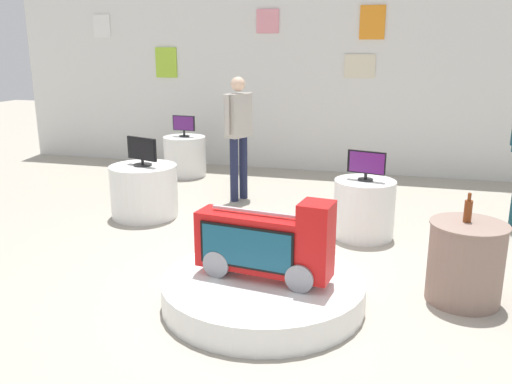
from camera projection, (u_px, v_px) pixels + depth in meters
The scene contains 13 objects.
ground_plane at pixel (271, 286), 4.93m from camera, with size 30.00×30.00×0.00m, color #A8A091.
back_wall_display at pixel (340, 79), 9.11m from camera, with size 12.37×0.13×3.25m.
main_display_pedestal at pixel (263, 290), 4.57m from camera, with size 1.75×1.75×0.24m, color white.
novelty_firetruck_tv at pixel (265, 246), 4.44m from camera, with size 1.20×0.47×0.72m.
display_pedestal_left_rear at pixel (364, 209), 6.14m from camera, with size 0.70×0.70×0.68m, color white.
tv_on_left_rear at pixel (366, 164), 6.00m from camera, with size 0.44×0.17×0.34m.
display_pedestal_center_rear at pixel (185, 156), 9.14m from camera, with size 0.72×0.72×0.68m, color white.
tv_on_center_rear at pixel (184, 125), 9.00m from camera, with size 0.41×0.18×0.36m.
display_pedestal_right_rear at pixel (144, 191), 6.91m from camera, with size 0.87×0.87×0.68m, color white.
tv_on_right_rear at pixel (142, 151), 6.76m from camera, with size 0.48×0.24×0.37m.
side_table_round at pixel (465, 262), 4.56m from camera, with size 0.65×0.65×0.71m.
bottle_on_side_table at pixel (468, 210), 4.48m from camera, with size 0.07×0.07×0.25m.
shopper_browsing_near_truck at pixel (238, 129), 7.48m from camera, with size 0.34×0.52×1.76m.
Camera 1 is at (1.07, -4.40, 2.14)m, focal length 37.11 mm.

